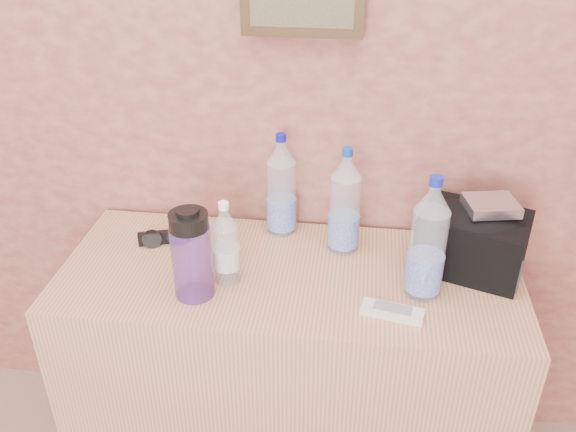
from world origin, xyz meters
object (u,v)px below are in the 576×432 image
object	(u,v)px
ac_remote	(392,312)
dresser	(289,376)
toiletry_bag	(473,238)
foil_packet	(491,205)
nalgene_bottle	(192,254)
pet_large_c	(345,206)
pet_large_d	(428,244)
pet_small	(226,247)
sunglasses	(165,237)
pet_large_b	(281,190)

from	to	relation	value
ac_remote	dresser	bearing A→B (deg)	163.00
toiletry_bag	foil_packet	xyz separation A→B (m)	(0.03, -0.00, 0.10)
dresser	nalgene_bottle	distance (m)	0.54
pet_large_c	pet_large_d	xyz separation A→B (m)	(0.20, -0.17, 0.01)
pet_large_c	ac_remote	bearing A→B (deg)	-64.48
pet_small	ac_remote	distance (m)	0.43
dresser	pet_large_c	bearing A→B (deg)	45.53
sunglasses	pet_large_d	bearing A→B (deg)	-28.89
pet_small	ac_remote	size ratio (longest dim) A/B	1.54
pet_large_b	sunglasses	world-z (taller)	pet_large_b
dresser	toiletry_bag	bearing A→B (deg)	10.31
pet_large_b	nalgene_bottle	world-z (taller)	pet_large_b
dresser	ac_remote	xyz separation A→B (m)	(0.26, -0.14, 0.38)
pet_large_d	nalgene_bottle	xyz separation A→B (m)	(-0.55, -0.08, -0.02)
pet_large_b	toiletry_bag	size ratio (longest dim) A/B	1.15
pet_large_d	ac_remote	xyz separation A→B (m)	(-0.07, -0.10, -0.13)
pet_large_c	nalgene_bottle	distance (m)	0.43
foil_packet	pet_small	bearing A→B (deg)	-168.27
pet_small	nalgene_bottle	distance (m)	0.10
toiletry_bag	ac_remote	bearing A→B (deg)	-112.81
pet_large_c	nalgene_bottle	xyz separation A→B (m)	(-0.35, -0.25, -0.01)
dresser	pet_large_d	world-z (taller)	pet_large_d
nalgene_bottle	sunglasses	world-z (taller)	nalgene_bottle
dresser	sunglasses	bearing A→B (deg)	165.55
pet_large_b	ac_remote	bearing A→B (deg)	-47.98
pet_large_b	pet_small	bearing A→B (deg)	-111.72
dresser	pet_large_c	xyz separation A→B (m)	(0.13, 0.13, 0.50)
pet_large_b	toiletry_bag	distance (m)	0.52
nalgene_bottle	foil_packet	size ratio (longest dim) A/B	1.93
sunglasses	pet_small	bearing A→B (deg)	-52.79
dresser	pet_large_c	size ratio (longest dim) A/B	4.00
dresser	pet_large_b	world-z (taller)	pet_large_b
dresser	pet_large_b	size ratio (longest dim) A/B	4.01
dresser	pet_large_c	distance (m)	0.53
nalgene_bottle	ac_remote	xyz separation A→B (m)	(0.47, -0.02, -0.11)
pet_large_d	ac_remote	world-z (taller)	pet_large_d
pet_large_d	pet_large_c	bearing A→B (deg)	139.52
foil_packet	dresser	bearing A→B (deg)	-170.75
sunglasses	nalgene_bottle	bearing A→B (deg)	-74.05
pet_large_c	foil_packet	world-z (taller)	pet_large_c
nalgene_bottle	ac_remote	bearing A→B (deg)	-2.59
dresser	nalgene_bottle	world-z (taller)	nalgene_bottle
pet_small	pet_large_b	bearing A→B (deg)	68.28
pet_large_d	ac_remote	size ratio (longest dim) A/B	2.18
pet_large_b	pet_large_d	bearing A→B (deg)	-32.50
pet_large_c	toiletry_bag	xyz separation A→B (m)	(0.33, -0.05, -0.04)
pet_large_d	nalgene_bottle	world-z (taller)	pet_large_d
ac_remote	sunglasses	bearing A→B (deg)	170.71
pet_large_d	dresser	bearing A→B (deg)	173.04
pet_large_c	dresser	bearing A→B (deg)	-134.47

